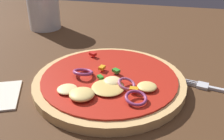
% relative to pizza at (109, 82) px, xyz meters
% --- Properties ---
extents(dining_table, '(1.46, 1.09, 0.04)m').
position_rel_pizza_xyz_m(dining_table, '(0.03, 0.03, -0.03)').
color(dining_table, '#4C301C').
rests_on(dining_table, ground).
extents(pizza, '(0.25, 0.25, 0.03)m').
position_rel_pizza_xyz_m(pizza, '(0.00, 0.00, 0.00)').
color(pizza, tan).
rests_on(pizza, dining_table).
extents(beer_glass, '(0.08, 0.08, 0.13)m').
position_rel_pizza_xyz_m(beer_glass, '(-0.24, 0.26, 0.05)').
color(beer_glass, silver).
rests_on(beer_glass, dining_table).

